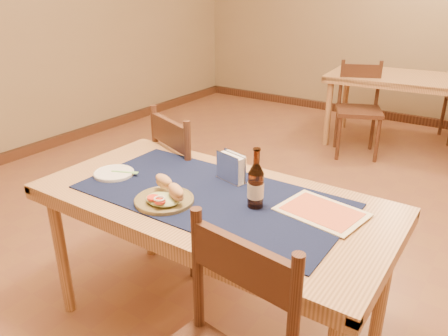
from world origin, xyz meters
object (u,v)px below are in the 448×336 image
Objects in this scene: back_table at (416,85)px; beer_bottle at (256,186)px; chair_main_far at (195,183)px; napkin_holder at (231,168)px; sandwich_plate at (165,197)px; main_table at (212,212)px.

back_table is 6.80× the size of beer_bottle.
chair_main_far is 0.90m from beer_bottle.
beer_bottle reaches higher than napkin_holder.
back_table is 6.77× the size of sandwich_plate.
beer_bottle is 0.28m from napkin_holder.
chair_main_far is 0.64m from napkin_holder.
sandwich_plate is at bearing -151.21° from beer_bottle.
sandwich_plate is 0.39m from beer_bottle.
main_table is at bearing -86.61° from napkin_holder.
napkin_holder is at bearing -93.30° from back_table.
main_table is at bearing -175.95° from beer_bottle.
chair_main_far reaches higher than main_table.
beer_bottle is 1.56× the size of napkin_holder.
main_table is 0.90× the size of back_table.
back_table is at bearing 90.76° from beer_bottle.
napkin_holder reaches higher than back_table.
beer_bottle is at bearing -89.24° from back_table.
back_table is 1.83× the size of chair_main_far.
chair_main_far is (-0.64, -2.85, -0.16)m from back_table.
napkin_holder reaches higher than sandwich_plate.
beer_bottle is (0.04, -3.32, 0.18)m from back_table.
back_table is at bearing 85.22° from sandwich_plate.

